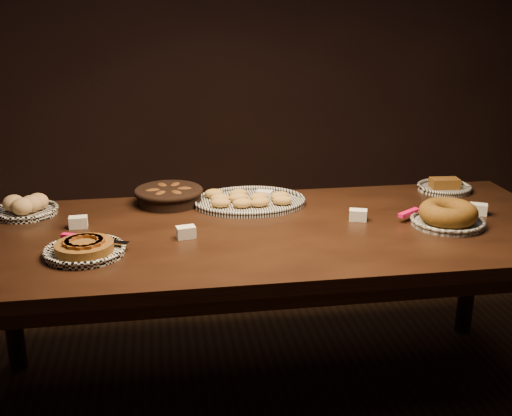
{
  "coord_description": "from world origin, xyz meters",
  "views": [
    {
      "loc": [
        -0.41,
        -2.31,
        1.61
      ],
      "look_at": [
        -0.03,
        0.05,
        0.82
      ],
      "focal_mm": 45.0,
      "sensor_mm": 36.0,
      "label": 1
    }
  ],
  "objects": [
    {
      "name": "croissant_basket",
      "position": [
        -0.37,
        0.38,
        0.79
      ],
      "size": [
        0.32,
        0.32,
        0.07
      ],
      "rotation": [
        0.0,
        0.0,
        0.17
      ],
      "color": "black",
      "rests_on": "buffet_table"
    },
    {
      "name": "madeleine_platter",
      "position": [
        -0.03,
        0.31,
        0.77
      ],
      "size": [
        0.49,
        0.39,
        0.05
      ],
      "rotation": [
        0.0,
        0.0,
        -0.31
      ],
      "color": "black",
      "rests_on": "buffet_table"
    },
    {
      "name": "tent_cards",
      "position": [
        0.06,
        0.1,
        0.77
      ],
      "size": [
        1.7,
        0.48,
        0.04
      ],
      "color": "white",
      "rests_on": "buffet_table"
    },
    {
      "name": "bundt_cake_plate",
      "position": [
        0.71,
        -0.07,
        0.79
      ],
      "size": [
        0.33,
        0.36,
        0.09
      ],
      "rotation": [
        0.0,
        0.0,
        0.27
      ],
      "color": "black",
      "rests_on": "buffet_table"
    },
    {
      "name": "buffet_table",
      "position": [
        0.0,
        0.0,
        0.68
      ],
      "size": [
        2.4,
        1.0,
        0.75
      ],
      "color": "black",
      "rests_on": "ground"
    },
    {
      "name": "bread_roll_plate",
      "position": [
        -0.96,
        0.32,
        0.78
      ],
      "size": [
        0.27,
        0.27,
        0.08
      ],
      "rotation": [
        0.0,
        0.0,
        0.08
      ],
      "color": "white",
      "rests_on": "buffet_table"
    },
    {
      "name": "ground",
      "position": [
        0.0,
        0.0,
        0.0
      ],
      "size": [
        5.0,
        5.0,
        0.0
      ],
      "primitive_type": "plane",
      "color": "black",
      "rests_on": "ground"
    },
    {
      "name": "apple_tart_plate",
      "position": [
        -0.67,
        -0.16,
        0.77
      ],
      "size": [
        0.3,
        0.29,
        0.06
      ],
      "rotation": [
        0.0,
        0.0,
        -0.14
      ],
      "color": "white",
      "rests_on": "buffet_table"
    },
    {
      "name": "loaf_plate",
      "position": [
        0.91,
        0.38,
        0.77
      ],
      "size": [
        0.25,
        0.25,
        0.06
      ],
      "rotation": [
        0.0,
        0.0,
        -0.09
      ],
      "color": "black",
      "rests_on": "buffet_table"
    }
  ]
}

